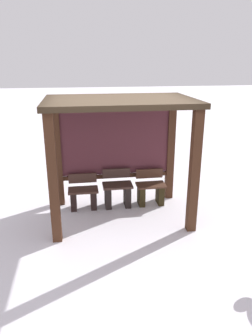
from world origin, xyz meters
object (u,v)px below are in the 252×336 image
at_px(bench_left_inside, 83,195).
at_px(bench_center_inside, 117,192).
at_px(bus_shelter, 118,129).
at_px(bench_right_inside, 151,191).

relative_size(bench_left_inside, bench_center_inside, 0.92).
height_order(bus_shelter, bench_right_inside, bus_shelter).
bearing_deg(bench_center_inside, bench_right_inside, 0.12).
relative_size(bus_shelter, bench_center_inside, 3.42).
xyz_separation_m(bench_center_inside, bench_right_inside, (0.71, 0.00, -0.02)).
bearing_deg(bench_center_inside, bus_shelter, -90.00).
height_order(bench_center_inside, bench_right_inside, bench_center_inside).
distance_m(bench_left_inside, bench_right_inside, 1.42).
bearing_deg(bus_shelter, bench_left_inside, 160.82).
bearing_deg(bench_center_inside, bench_left_inside, 179.88).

